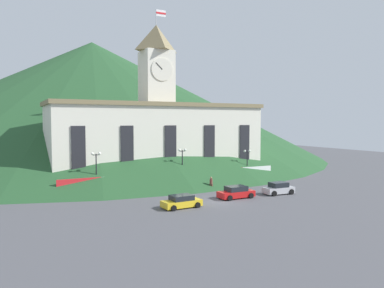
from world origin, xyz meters
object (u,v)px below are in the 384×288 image
Objects in this scene: car_silver_hatch at (278,189)px; car_yellow_coupe at (182,202)px; car_red_sedan at (236,192)px; pedestrian at (211,183)px; street_lamp_far_left at (247,158)px; street_lamp_left at (182,159)px; street_lamp_center at (96,164)px.

car_silver_hatch is 14.09m from car_yellow_coupe.
car_red_sedan is 2.51× the size of pedestrian.
street_lamp_far_left is at bearing 160.50° from pedestrian.
car_silver_hatch is 0.90× the size of car_red_sedan.
street_lamp_left is at bearing 100.20° from car_red_sedan.
street_lamp_center is at bearing -64.24° from pedestrian.
car_yellow_coupe is at bearing -2.96° from pedestrian.
street_lamp_left is at bearing -119.41° from car_yellow_coupe.
car_red_sedan is at bearing 43.66° from pedestrian.
car_red_sedan is at bearing -36.76° from street_lamp_center.
street_lamp_far_left reaches higher than car_red_sedan.
car_red_sedan reaches higher than car_yellow_coupe.
pedestrian is at bearing -17.99° from street_lamp_center.
car_silver_hatch is 8.81m from pedestrian.
car_silver_hatch is at bearing -53.12° from street_lamp_left.
street_lamp_left reaches higher than car_silver_hatch.
street_lamp_center is 1.22× the size of car_yellow_coupe.
street_lamp_left is 5.78m from pedestrian.
car_yellow_coupe is (-17.01, -12.04, -2.85)m from street_lamp_far_left.
car_yellow_coupe is (6.22, -12.04, -3.17)m from street_lamp_center.
street_lamp_center is 1.11× the size of street_lamp_far_left.
car_yellow_coupe is (-14.04, -1.14, -0.07)m from car_silver_hatch.
street_lamp_far_left reaches higher than car_silver_hatch.
car_red_sedan is at bearing -1.10° from car_silver_hatch.
street_lamp_left is 1.20× the size of car_red_sedan.
street_lamp_left reaches higher than car_red_sedan.
street_lamp_left is at bearing 180.00° from street_lamp_far_left.
street_lamp_left reaches higher than car_yellow_coupe.
street_lamp_center reaches higher than car_silver_hatch.
street_lamp_center is at bearing -26.09° from car_silver_hatch.
street_lamp_center is 12.08m from street_lamp_left.
street_lamp_far_left is at bearing -103.02° from car_silver_hatch.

